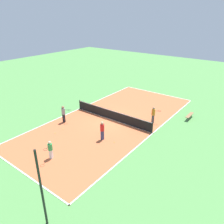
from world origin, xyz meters
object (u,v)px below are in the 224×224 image
Objects in this scene: player_center_orange at (153,114)px; tennis_ball_far_baseline at (55,133)px; bench at (190,115)px; player_baseline_gray at (63,113)px; tennis_ball_midcourt at (148,95)px; tennis_ball_near_net at (63,129)px; fence_post_back_left at (41,190)px; player_far_green at (50,149)px; tennis_net at (112,115)px; tennis_ball_right_alley at (114,142)px; player_coach_red at (102,129)px.

player_center_orange is 9.91m from tennis_ball_far_baseline.
player_baseline_gray is (10.10, 8.71, 0.70)m from bench.
bench is at bearing -129.66° from tennis_ball_far_baseline.
tennis_ball_midcourt and tennis_ball_near_net have the same top height.
bench is at bearing -95.46° from fence_post_back_left.
tennis_ball_near_net is at bearing -162.70° from player_far_green.
player_center_orange is 25.83× the size of tennis_ball_near_net.
player_baseline_gray is at bearing 76.23° from tennis_ball_midcourt.
tennis_ball_midcourt is (7.06, -3.68, -0.33)m from bench.
tennis_net is 8.32m from player_far_green.
tennis_ball_midcourt is 12.91m from tennis_ball_right_alley.
tennis_ball_midcourt is at bearing 43.10° from player_baseline_gray.
player_coach_red reaches higher than player_far_green.
tennis_net is at bearing -118.24° from tennis_ball_near_net.
tennis_ball_right_alley is at bearing -168.43° from tennis_ball_near_net.
tennis_ball_near_net is (2.81, -3.68, -0.83)m from player_far_green.
player_coach_red is at bearing -143.18° from player_center_orange.
tennis_ball_right_alley is (-3.46, 12.44, 0.00)m from tennis_ball_midcourt.
tennis_ball_far_baseline is at bearing 82.43° from tennis_ball_midcourt.
player_far_green is at bearing -83.99° from player_baseline_gray.
bench reaches higher than tennis_ball_far_baseline.
player_baseline_gray is 26.87× the size of tennis_ball_right_alley.
tennis_ball_midcourt and tennis_ball_far_baseline have the same top height.
fence_post_back_left is (-5.40, 21.12, 2.31)m from tennis_ball_midcourt.
tennis_ball_midcourt is at bearing -97.57° from tennis_ball_far_baseline.
player_baseline_gray reaches higher than tennis_ball_far_baseline.
player_baseline_gray is at bearing -49.22° from bench.
tennis_ball_right_alley is (-2.90, 3.53, -0.53)m from tennis_net.
player_baseline_gray is at bearing 88.06° from player_coach_red.
player_baseline_gray is 1.19× the size of player_far_green.
tennis_net is at bearing 162.13° from player_far_green.
tennis_ball_right_alley is 0.01× the size of fence_post_back_left.
player_coach_red is at bearing 100.36° from tennis_ball_midcourt.
tennis_ball_midcourt is at bearing 88.91° from player_center_orange.
tennis_net is 4.31m from player_center_orange.
player_far_green is (3.49, 10.27, -0.15)m from player_center_orange.
tennis_ball_right_alley is at bearing -22.33° from bench.
player_far_green is 17.26m from tennis_ball_midcourt.
player_far_green is (-0.32, 8.31, 0.30)m from tennis_net.
player_far_green is (1.42, 4.56, -0.16)m from player_coach_red.
player_coach_red is 26.23× the size of tennis_ball_near_net.
player_center_orange reaches higher than tennis_ball_far_baseline.
player_center_orange is at bearing 141.13° from player_far_green.
fence_post_back_left is at bearing 111.58° from tennis_net.
tennis_ball_near_net is 0.99m from tennis_ball_far_baseline.
fence_post_back_left is (-7.32, 7.58, 2.31)m from tennis_ball_near_net.
player_far_green reaches higher than tennis_net.
player_coach_red is at bearing -27.87° from bench.
player_coach_red reaches higher than bench.
tennis_ball_midcourt is at bearing 162.86° from player_far_green.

